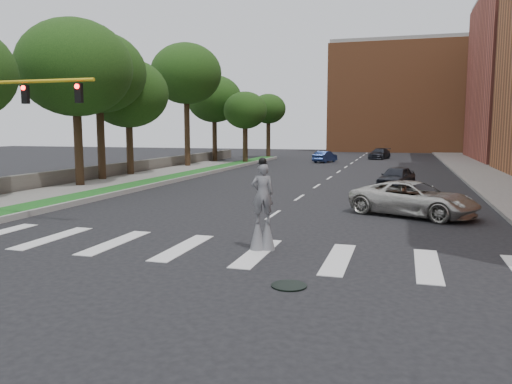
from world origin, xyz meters
name	(u,v)px	position (x,y,z in m)	size (l,w,h in m)	color
ground_plane	(208,258)	(0.00, 0.00, 0.00)	(160.00, 160.00, 0.00)	black
grass_median	(165,180)	(-11.50, 20.00, 0.12)	(2.00, 60.00, 0.25)	#17521B
median_curb	(178,180)	(-10.45, 20.00, 0.14)	(0.20, 60.00, 0.28)	gray
sidewalk_left	(39,195)	(-14.50, 10.00, 0.09)	(4.00, 60.00, 0.18)	slate
sidewalk_right	(503,183)	(12.50, 25.00, 0.09)	(5.00, 90.00, 0.18)	slate
stone_wall	(115,170)	(-17.00, 22.00, 0.55)	(0.50, 56.00, 1.10)	#524D46
manhole	(289,286)	(3.00, -2.00, 0.02)	(0.90, 0.90, 0.04)	black
building_backdrop	(408,99)	(6.00, 78.00, 9.00)	(26.00, 14.00, 18.00)	#9D5831
traffic_signal	(11,123)	(-9.78, 3.00, 4.15)	(5.30, 0.23, 6.20)	black
stilt_performer	(262,212)	(1.32, 1.48, 1.25)	(0.84, 0.71, 3.02)	black
suv_crossing	(414,199)	(6.17, 9.58, 0.78)	(2.60, 5.65, 1.57)	#B9B7AF
car_near	(396,177)	(5.24, 20.41, 0.73)	(1.71, 4.26, 1.45)	black
car_mid	(325,157)	(-3.16, 44.38, 0.66)	(1.40, 4.02, 1.32)	navy
car_far	(380,154)	(2.67, 52.96, 0.69)	(1.94, 4.78, 1.39)	black
tree_2	(75,68)	(-15.18, 14.77, 7.86)	(7.44, 7.44, 11.05)	black
tree_3	(128,94)	(-16.11, 22.86, 6.77)	(6.56, 6.56, 9.58)	black
tree_4	(186,74)	(-15.46, 32.90, 9.34)	(7.09, 7.09, 12.40)	black
tree_5	(214,99)	(-16.26, 42.63, 7.42)	(6.58, 6.58, 10.25)	black
tree_6	(245,111)	(-11.35, 39.38, 5.89)	(4.82, 4.82, 8.00)	black
tree_7	(268,109)	(-11.94, 51.46, 6.49)	(4.67, 4.67, 8.55)	black
tree_8	(98,73)	(-16.03, 18.65, 7.99)	(6.95, 6.95, 10.98)	black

